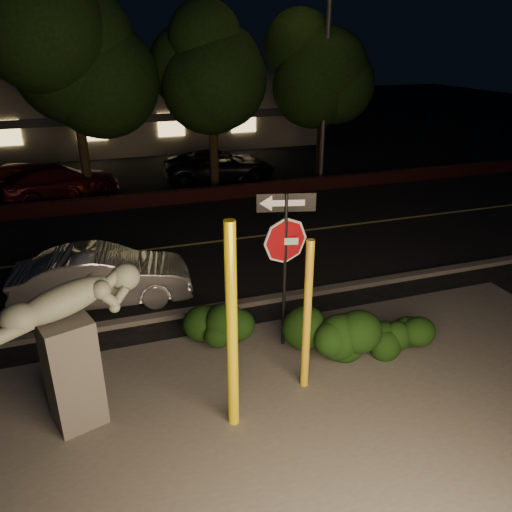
{
  "coord_description": "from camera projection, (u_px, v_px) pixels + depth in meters",
  "views": [
    {
      "loc": [
        -2.37,
        -6.9,
        5.73
      ],
      "look_at": [
        0.67,
        2.08,
        1.6
      ],
      "focal_mm": 35.0,
      "sensor_mm": 36.0,
      "label": 1
    }
  ],
  "objects": [
    {
      "name": "tree_far_b",
      "position": [
        67.0,
        29.0,
        17.29
      ],
      "size": [
        5.2,
        5.2,
        8.41
      ],
      "color": "black",
      "rests_on": "ground"
    },
    {
      "name": "silver_sedan",
      "position": [
        103.0,
        277.0,
        11.6
      ],
      "size": [
        4.12,
        1.74,
        1.32
      ],
      "primitive_type": "imported",
      "rotation": [
        0.0,
        0.0,
        1.48
      ],
      "color": "#A8A8AC",
      "rests_on": "ground"
    },
    {
      "name": "tree_far_d",
      "position": [
        325.0,
        48.0,
        20.57
      ],
      "size": [
        4.4,
        4.4,
        7.42
      ],
      "color": "black",
      "rests_on": "ground"
    },
    {
      "name": "road",
      "position": [
        183.0,
        246.0,
        15.06
      ],
      "size": [
        80.0,
        8.0,
        0.01
      ],
      "primitive_type": "cube",
      "color": "black",
      "rests_on": "ground"
    },
    {
      "name": "curb",
      "position": [
        217.0,
        308.0,
        11.47
      ],
      "size": [
        80.0,
        0.25,
        0.12
      ],
      "primitive_type": "cube",
      "color": "#4C4944",
      "rests_on": "ground"
    },
    {
      "name": "streetlight",
      "position": [
        323.0,
        48.0,
        19.26
      ],
      "size": [
        1.34,
        0.54,
        9.1
      ],
      "rotation": [
        0.0,
        0.0,
        0.23
      ],
      "color": "#4B4C51",
      "rests_on": "ground"
    },
    {
      "name": "tree_far_c",
      "position": [
        210.0,
        41.0,
        18.57
      ],
      "size": [
        4.8,
        4.8,
        7.84
      ],
      "color": "black",
      "rests_on": "ground"
    },
    {
      "name": "lane_marking",
      "position": [
        183.0,
        245.0,
        15.05
      ],
      "size": [
        80.0,
        0.12,
        0.0
      ],
      "primitive_type": "cube",
      "color": "gold",
      "rests_on": "road"
    },
    {
      "name": "ground",
      "position": [
        166.0,
        215.0,
        17.66
      ],
      "size": [
        90.0,
        90.0,
        0.0
      ],
      "primitive_type": "plane",
      "color": "black",
      "rests_on": "ground"
    },
    {
      "name": "sculpture",
      "position": [
        69.0,
        338.0,
        7.58
      ],
      "size": [
        2.34,
        1.27,
        2.53
      ],
      "rotation": [
        0.0,
        0.0,
        0.31
      ],
      "color": "#4C4944",
      "rests_on": "ground"
    },
    {
      "name": "building",
      "position": [
        123.0,
        107.0,
        29.88
      ],
      "size": [
        22.0,
        10.2,
        4.0
      ],
      "color": "gray",
      "rests_on": "ground"
    },
    {
      "name": "hedge_far_right",
      "position": [
        398.0,
        332.0,
        9.81
      ],
      "size": [
        1.34,
        0.92,
        0.88
      ],
      "primitive_type": "ellipsoid",
      "rotation": [
        0.0,
        0.0,
        0.11
      ],
      "color": "black",
      "rests_on": "ground"
    },
    {
      "name": "brick_wall",
      "position": [
        160.0,
        198.0,
        18.69
      ],
      "size": [
        40.0,
        0.35,
        0.5
      ],
      "primitive_type": "cube",
      "color": "#411415",
      "rests_on": "ground"
    },
    {
      "name": "yellow_pole_left",
      "position": [
        232.0,
        331.0,
        7.43
      ],
      "size": [
        0.17,
        0.17,
        3.49
      ],
      "primitive_type": "cylinder",
      "color": "yellow",
      "rests_on": "ground"
    },
    {
      "name": "signpost",
      "position": [
        285.0,
        241.0,
        9.3
      ],
      "size": [
        1.06,
        0.3,
        3.19
      ],
      "rotation": [
        0.0,
        0.0,
        -0.25
      ],
      "color": "black",
      "rests_on": "ground"
    },
    {
      "name": "hedge_center",
      "position": [
        212.0,
        324.0,
        10.01
      ],
      "size": [
        2.02,
        1.23,
        0.98
      ],
      "primitive_type": "ellipsoid",
      "rotation": [
        0.0,
        0.0,
        0.2
      ],
      "color": "black",
      "rests_on": "ground"
    },
    {
      "name": "parking_lot",
      "position": [
        142.0,
        170.0,
        23.74
      ],
      "size": [
        40.0,
        12.0,
        0.01
      ],
      "primitive_type": "cube",
      "color": "black",
      "rests_on": "ground"
    },
    {
      "name": "parked_car_dark",
      "position": [
        220.0,
        166.0,
        21.68
      ],
      "size": [
        4.95,
        2.53,
        1.34
      ],
      "primitive_type": "imported",
      "rotation": [
        0.0,
        0.0,
        1.5
      ],
      "color": "black",
      "rests_on": "ground"
    },
    {
      "name": "parked_car_darkred",
      "position": [
        58.0,
        182.0,
        19.27
      ],
      "size": [
        5.05,
        3.45,
        1.36
      ],
      "primitive_type": "imported",
      "rotation": [
        0.0,
        0.0,
        1.94
      ],
      "color": "#3F0C13",
      "rests_on": "ground"
    },
    {
      "name": "hedge_right",
      "position": [
        330.0,
        333.0,
        9.57
      ],
      "size": [
        1.71,
        0.92,
        1.12
      ],
      "primitive_type": "ellipsoid",
      "rotation": [
        0.0,
        0.0,
        0.0
      ],
      "color": "black",
      "rests_on": "ground"
    },
    {
      "name": "yellow_pole_right",
      "position": [
        307.0,
        317.0,
        8.43
      ],
      "size": [
        0.14,
        0.14,
        2.82
      ],
      "primitive_type": "cylinder",
      "color": "yellow",
      "rests_on": "ground"
    },
    {
      "name": "patio",
      "position": [
        278.0,
        422.0,
        8.11
      ],
      "size": [
        14.0,
        6.0,
        0.02
      ],
      "primitive_type": "cube",
      "color": "#4C4944",
      "rests_on": "ground"
    },
    {
      "name": "parked_car_red",
      "position": [
        34.0,
        181.0,
        19.17
      ],
      "size": [
        4.54,
        2.27,
        1.49
      ],
      "primitive_type": "imported",
      "rotation": [
        0.0,
        0.0,
        1.45
      ],
      "color": "maroon",
      "rests_on": "ground"
    }
  ]
}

